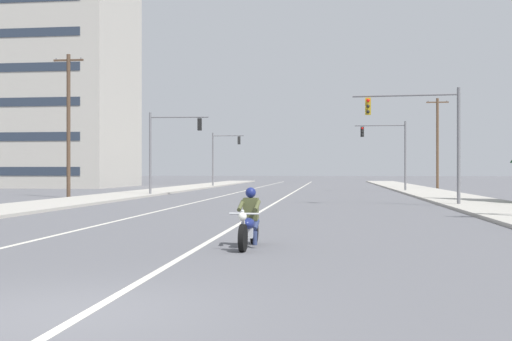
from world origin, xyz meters
The scene contains 13 objects.
ground_plane centered at (0.00, 0.00, 0.00)m, with size 400.00×400.00×0.00m, color #5B5B60.
lane_stripe_center centered at (0.28, 45.00, 0.00)m, with size 0.16×100.00×0.01m, color beige.
lane_stripe_left centered at (-4.43, 45.00, 0.00)m, with size 0.16×100.00×0.01m, color beige.
sidewalk_kerb_right centered at (11.44, 40.00, 0.07)m, with size 4.40×110.00×0.14m, color #ADA89E.
sidewalk_kerb_left centered at (-11.44, 40.00, 0.07)m, with size 4.40×110.00×0.14m, color #ADA89E.
motorcycle_with_rider centered at (1.49, 7.08, 0.59)m, with size 0.70×2.19×1.46m.
traffic_signal_near_right centered at (8.47, 25.31, 4.14)m, with size 5.55×0.50×6.20m.
traffic_signal_near_left centered at (-8.67, 36.77, 4.07)m, with size 4.45×0.59×6.20m.
traffic_signal_mid_right centered at (8.70, 47.23, 4.07)m, with size 4.48×0.37×6.20m.
traffic_signal_mid_left centered at (-8.97, 61.32, 4.02)m, with size 3.67×0.37×6.20m.
utility_pole_left_near centered at (-14.36, 32.29, 5.12)m, with size 2.11×0.26×9.82m.
utility_pole_right_far centered at (13.96, 54.69, 4.73)m, with size 2.15×0.26×9.04m.
apartment_building_far_left_block centered at (-32.61, 58.96, 14.50)m, with size 25.75×14.25×29.00m.
Camera 1 is at (3.47, -7.69, 1.88)m, focal length 42.99 mm.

